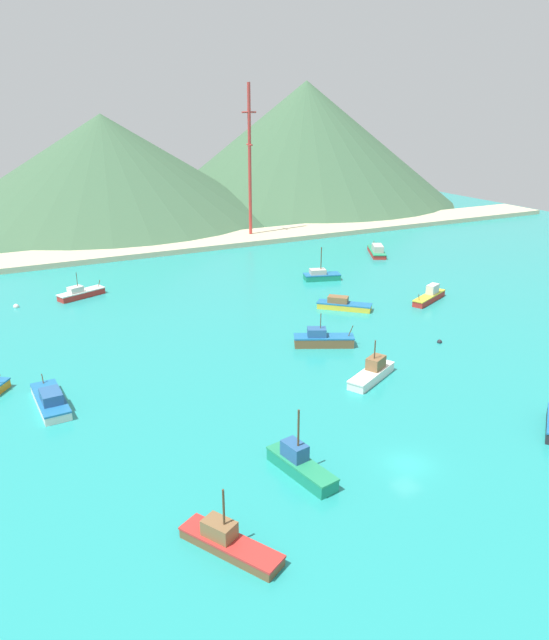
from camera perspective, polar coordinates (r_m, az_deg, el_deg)
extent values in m
cube|color=teal|center=(82.08, -0.61, -3.38)|extent=(260.00, 280.00, 0.50)
cube|color=silver|center=(75.17, 9.24, -5.33)|extent=(8.47, 5.81, 0.99)
cube|color=white|center=(74.92, 9.26, -4.92)|extent=(8.64, 5.92, 0.20)
cube|color=brown|center=(75.43, 9.66, -4.04)|extent=(3.00, 2.62, 1.53)
cylinder|color=#4C3823|center=(74.24, 9.57, -2.79)|extent=(0.16, 0.16, 2.39)
cube|color=red|center=(106.72, 14.56, 1.99)|extent=(9.14, 5.53, 0.98)
cube|color=gold|center=(106.54, 14.58, 2.30)|extent=(9.32, 5.64, 0.20)
cube|color=beige|center=(107.30, 14.88, 2.89)|extent=(2.88, 2.31, 1.59)
cylinder|color=#4C3823|center=(102.74, 13.65, 2.06)|extent=(0.58, 0.35, 1.33)
cube|color=silver|center=(72.76, -20.62, -7.36)|extent=(3.30, 9.35, 0.94)
cube|color=#1E669E|center=(72.51, -20.68, -6.96)|extent=(3.37, 9.53, 0.20)
cube|color=#28568C|center=(71.18, -20.58, -6.84)|extent=(2.28, 3.24, 1.19)
cylinder|color=#4C3823|center=(76.01, -21.29, -5.31)|extent=(0.15, 0.57, 1.28)
cube|color=gold|center=(100.00, 6.69, 1.28)|extent=(8.05, 7.76, 0.90)
cube|color=#1E669E|center=(99.82, 6.70, 1.58)|extent=(8.21, 7.91, 0.20)
cube|color=brown|center=(99.81, 6.10, 1.98)|extent=(3.62, 3.55, 1.04)
cube|color=red|center=(138.13, 9.73, 6.38)|extent=(7.20, 10.28, 0.88)
cube|color=#238C5B|center=(138.00, 9.74, 6.60)|extent=(7.34, 10.48, 0.20)
cube|color=#B2ADA3|center=(136.61, 9.84, 6.80)|extent=(3.91, 4.87, 1.40)
cylinder|color=#4C3823|center=(142.27, 9.48, 7.23)|extent=(0.35, 0.53, 1.20)
cube|color=red|center=(110.92, -17.98, 2.33)|extent=(8.50, 5.11, 0.98)
cube|color=white|center=(110.76, -18.01, 2.63)|extent=(8.67, 5.21, 0.20)
cube|color=beige|center=(110.11, -18.50, 2.79)|extent=(2.92, 2.48, 0.98)
cylinder|color=#4C3823|center=(112.39, -16.43, 3.35)|extent=(0.59, 0.32, 1.34)
cylinder|color=#4C3823|center=(109.87, -18.38, 3.72)|extent=(0.11, 0.11, 2.49)
cube|color=#198466|center=(116.52, 4.56, 4.10)|extent=(7.35, 4.56, 1.01)
cube|color=#1E669E|center=(116.36, 4.56, 4.39)|extent=(7.50, 4.65, 0.20)
cube|color=#B2ADA3|center=(116.00, 4.16, 4.64)|extent=(3.48, 2.82, 0.95)
cylinder|color=#4C3823|center=(115.48, 4.49, 5.91)|extent=(0.18, 0.18, 4.32)
cube|color=brown|center=(48.94, -4.21, -20.84)|extent=(6.07, 8.53, 0.75)
cube|color=red|center=(48.63, -4.22, -20.42)|extent=(6.19, 8.71, 0.20)
cube|color=brown|center=(48.68, -5.30, -19.25)|extent=(2.64, 3.00, 1.31)
cylinder|color=#4C3823|center=(47.05, -4.89, -17.40)|extent=(0.18, 0.18, 3.11)
cube|color=brown|center=(84.61, 4.74, -2.05)|extent=(8.51, 5.82, 1.29)
cube|color=#1E669E|center=(84.34, 4.75, -1.59)|extent=(8.68, 5.94, 0.20)
cube|color=#28568C|center=(84.00, 4.06, -1.16)|extent=(3.13, 2.77, 1.16)
cylinder|color=#4C3823|center=(84.48, 7.29, -1.06)|extent=(0.71, 0.43, 1.74)
cylinder|color=#4C3823|center=(83.45, 4.44, -0.08)|extent=(0.12, 0.12, 2.20)
cube|color=#198466|center=(56.68, 2.58, -14.09)|extent=(3.44, 8.22, 1.17)
cube|color=#238C5B|center=(56.30, 2.59, -13.51)|extent=(3.51, 8.38, 0.20)
cube|color=#28568C|center=(56.48, 1.94, -12.35)|extent=(1.96, 2.72, 1.51)
cylinder|color=#4C3823|center=(54.80, 2.31, -10.28)|extent=(0.20, 0.20, 3.68)
sphere|color=silver|center=(109.23, -23.47, 1.18)|extent=(0.92, 0.92, 0.92)
sphere|color=#232328|center=(88.75, 15.50, -2.03)|extent=(0.71, 0.71, 0.71)
cube|color=#C6B793|center=(142.41, -12.75, 6.65)|extent=(247.00, 14.16, 1.20)
cone|color=#3D6042|center=(185.83, -15.92, 13.88)|extent=(98.64, 98.64, 29.62)
cone|color=#3D6042|center=(213.11, 3.00, 16.61)|extent=(102.11, 102.11, 39.49)
cylinder|color=#B7332D|center=(150.07, -2.38, 14.72)|extent=(0.78, 0.78, 36.99)
cylinder|color=#B7332D|center=(149.44, -2.45, 19.24)|extent=(3.70, 0.39, 0.39)
cylinder|color=#B7332D|center=(149.73, -2.41, 16.41)|extent=(0.39, 2.96, 0.39)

